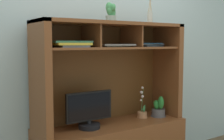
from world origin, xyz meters
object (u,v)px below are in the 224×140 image
object	(u,v)px
media_console	(112,135)
magazine_stack_left	(114,45)
tv_monitor	(89,112)
diffuser_bottle	(150,17)
potted_succulent	(111,13)
magazine_stack_centre	(70,44)
potted_orchid	(142,112)
potted_fern	(159,109)
magazine_stack_right	(147,45)

from	to	relation	value
media_console	magazine_stack_left	xyz separation A→B (m)	(0.01, -0.02, 0.86)
tv_monitor	diffuser_bottle	xyz separation A→B (m)	(0.74, 0.04, 0.88)
diffuser_bottle	potted_succulent	size ratio (longest dim) A/B	1.83
potted_succulent	magazine_stack_centre	bearing A→B (deg)	-171.69
media_console	diffuser_bottle	bearing A→B (deg)	1.55
potted_orchid	potted_fern	size ratio (longest dim) A/B	1.45
magazine_stack_centre	diffuser_bottle	size ratio (longest dim) A/B	1.00
media_console	diffuser_bottle	size ratio (longest dim) A/B	4.48
potted_fern	magazine_stack_left	bearing A→B (deg)	177.19
media_console	magazine_stack_right	xyz separation A→B (m)	(0.47, 0.04, 0.87)
diffuser_bottle	potted_fern	bearing A→B (deg)	-37.05
magazine_stack_centre	media_console	bearing A→B (deg)	6.40
potted_fern	magazine_stack_right	size ratio (longest dim) A/B	0.67
magazine_stack_left	potted_succulent	world-z (taller)	potted_succulent
potted_fern	magazine_stack_centre	bearing A→B (deg)	-179.92
magazine_stack_centre	magazine_stack_right	bearing A→B (deg)	5.90
media_console	potted_orchid	size ratio (longest dim) A/B	4.79
tv_monitor	potted_orchid	xyz separation A→B (m)	(0.64, 0.04, -0.10)
magazine_stack_right	diffuser_bottle	world-z (taller)	diffuser_bottle
media_console	magazine_stack_left	bearing A→B (deg)	-61.68
magazine_stack_centre	diffuser_bottle	world-z (taller)	diffuser_bottle
tv_monitor	potted_fern	world-z (taller)	tv_monitor
magazine_stack_right	magazine_stack_centre	bearing A→B (deg)	-174.10
potted_orchid	magazine_stack_left	distance (m)	0.79
magazine_stack_right	potted_succulent	distance (m)	0.56
potted_fern	diffuser_bottle	world-z (taller)	diffuser_bottle
tv_monitor	potted_fern	distance (m)	0.82
potted_fern	potted_succulent	distance (m)	1.12
potted_orchid	magazine_stack_right	world-z (taller)	magazine_stack_right
magazine_stack_centre	magazine_stack_right	world-z (taller)	magazine_stack_centre
media_console	tv_monitor	size ratio (longest dim) A/B	3.39
media_console	diffuser_bottle	world-z (taller)	diffuser_bottle
potted_succulent	media_console	bearing A→B (deg)	-88.40
magazine_stack_right	diffuser_bottle	distance (m)	0.28
diffuser_bottle	tv_monitor	bearing A→B (deg)	-176.52
magazine_stack_centre	potted_fern	bearing A→B (deg)	0.08
potted_fern	diffuser_bottle	xyz separation A→B (m)	(-0.08, 0.06, 0.95)
magazine_stack_right	potted_succulent	size ratio (longest dim) A/B	1.76
media_console	potted_fern	world-z (taller)	media_console
potted_fern	diffuser_bottle	bearing A→B (deg)	142.95
tv_monitor	magazine_stack_centre	size ratio (longest dim) A/B	1.32
potted_fern	magazine_stack_right	world-z (taller)	magazine_stack_right
media_console	potted_fern	distance (m)	0.59
potted_orchid	potted_fern	bearing A→B (deg)	-18.53
magazine_stack_left	magazine_stack_centre	bearing A→B (deg)	-176.49
potted_orchid	magazine_stack_left	size ratio (longest dim) A/B	0.93
potted_orchid	potted_succulent	size ratio (longest dim) A/B	1.71
magazine_stack_left	potted_succulent	distance (m)	0.31
potted_orchid	magazine_stack_centre	world-z (taller)	magazine_stack_centre
tv_monitor	magazine_stack_centre	world-z (taller)	magazine_stack_centre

